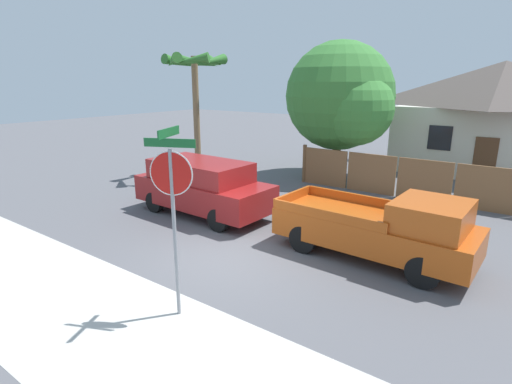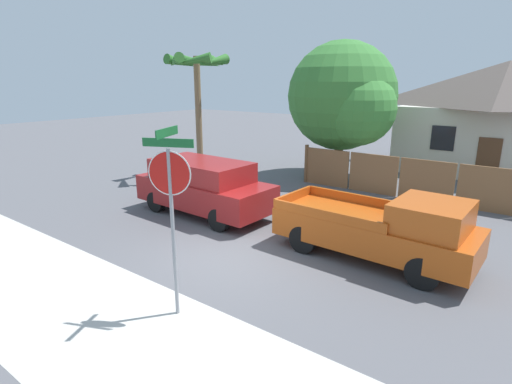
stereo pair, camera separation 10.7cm
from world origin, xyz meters
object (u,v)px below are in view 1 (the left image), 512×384
Objects in this scene: oak_tree at (343,99)px; stop_sign at (172,191)px; orange_pickup at (382,228)px; palm_tree at (195,72)px; red_suv at (203,186)px; house at (498,116)px.

oak_tree reaches higher than stop_sign.
orange_pickup is (4.58, -7.58, -2.73)m from oak_tree.
palm_tree reaches higher than red_suv.
palm_tree reaches higher than orange_pickup.
orange_pickup is (-0.94, -13.03, -1.88)m from house.
red_suv is 1.37× the size of stop_sign.
house is 1.50× the size of oak_tree.
oak_tree is at bearing -135.35° from house.
oak_tree is 1.24× the size of orange_pickup.
orange_pickup is 1.38× the size of stop_sign.
house is at bearing 55.74° from stop_sign.
house is at bearing 64.09° from red_suv.
red_suv is (3.86, -3.80, -3.71)m from palm_tree.
oak_tree reaches higher than red_suv.
house is 14.35m from palm_tree.
stop_sign is (7.60, -8.47, -2.24)m from palm_tree.
stop_sign is at bearing -48.10° from palm_tree.
oak_tree is at bearing 123.38° from orange_pickup.
oak_tree is 6.60m from palm_tree.
oak_tree reaches higher than orange_pickup.
red_suv is at bearing -44.57° from palm_tree.
house is 2.57× the size of stop_sign.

